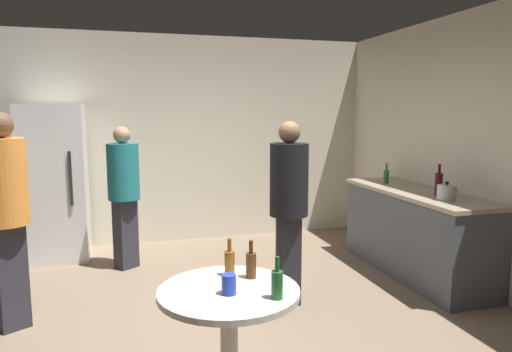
{
  "coord_description": "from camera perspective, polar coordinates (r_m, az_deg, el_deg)",
  "views": [
    {
      "loc": [
        -0.65,
        -3.55,
        1.72
      ],
      "look_at": [
        0.36,
        0.01,
        1.2
      ],
      "focal_mm": 32.58,
      "sensor_mm": 36.0,
      "label": 1
    }
  ],
  "objects": [
    {
      "name": "beer_bottle_on_counter",
      "position": [
        5.54,
        15.7,
        -0.0
      ],
      "size": [
        0.06,
        0.06,
        0.23
      ],
      "color": "#26662D",
      "rests_on": "kitchen_counter"
    },
    {
      "name": "person_in_teal_shirt",
      "position": [
        5.24,
        -15.92,
        -1.26
      ],
      "size": [
        0.47,
        0.47,
        1.56
      ],
      "rotation": [
        0.0,
        0.0,
        -0.95
      ],
      "color": "#2D2D38",
      "rests_on": "ground_plane"
    },
    {
      "name": "person_in_orange_shirt",
      "position": [
        4.08,
        -28.43,
        -3.07
      ],
      "size": [
        0.47,
        0.47,
        1.72
      ],
      "rotation": [
        0.0,
        0.0,
        -1.02
      ],
      "color": "#2D2D38",
      "rests_on": "ground_plane"
    },
    {
      "name": "plastic_cup_blue",
      "position": [
        2.59,
        -3.35,
        -13.14
      ],
      "size": [
        0.08,
        0.08,
        0.11
      ],
      "primitive_type": "cylinder",
      "color": "blue",
      "rests_on": "foreground_table"
    },
    {
      "name": "beer_bottle_amber",
      "position": [
        2.85,
        -3.26,
        -10.51
      ],
      "size": [
        0.06,
        0.06,
        0.23
      ],
      "color": "#8C5919",
      "rests_on": "foreground_table"
    },
    {
      "name": "kitchen_counter",
      "position": [
        5.22,
        18.95,
        -6.56
      ],
      "size": [
        0.64,
        1.96,
        0.9
      ],
      "color": "#4C515B",
      "rests_on": "ground_plane"
    },
    {
      "name": "beer_bottle_brown",
      "position": [
        2.81,
        -0.61,
        -10.79
      ],
      "size": [
        0.06,
        0.06,
        0.23
      ],
      "color": "#593314",
      "rests_on": "foreground_table"
    },
    {
      "name": "wall_side_right",
      "position": [
        4.85,
        26.77,
        2.71
      ],
      "size": [
        0.06,
        5.2,
        2.7
      ],
      "primitive_type": "cube",
      "color": "silver",
      "rests_on": "ground_plane"
    },
    {
      "name": "person_in_black_shirt",
      "position": [
        4.11,
        4.05,
        -2.79
      ],
      "size": [
        0.41,
        0.41,
        1.64
      ],
      "rotation": [
        0.0,
        0.0,
        -1.83
      ],
      "color": "#2D2D38",
      "rests_on": "ground_plane"
    },
    {
      "name": "ground_plane",
      "position": [
        4.02,
        -5.21,
        -18.21
      ],
      "size": [
        5.2,
        5.2,
        0.1
      ],
      "primitive_type": "cube",
      "color": "#7A6651"
    },
    {
      "name": "wine_bottle_on_counter",
      "position": [
        4.91,
        21.51,
        -0.85
      ],
      "size": [
        0.08,
        0.08,
        0.31
      ],
      "color": "#3F141E",
      "rests_on": "kitchen_counter"
    },
    {
      "name": "kettle",
      "position": [
        4.69,
        22.37,
        -1.86
      ],
      "size": [
        0.24,
        0.17,
        0.18
      ],
      "color": "#B2B2B7",
      "rests_on": "kitchen_counter"
    },
    {
      "name": "refrigerator",
      "position": [
        5.86,
        -23.47,
        -0.77
      ],
      "size": [
        0.7,
        0.68,
        1.8
      ],
      "color": "white",
      "rests_on": "ground_plane"
    },
    {
      "name": "wall_back",
      "position": [
        6.23,
        -9.92,
        4.4
      ],
      "size": [
        5.32,
        0.06,
        2.7
      ],
      "primitive_type": "cube",
      "color": "silver",
      "rests_on": "ground_plane"
    },
    {
      "name": "foreground_table",
      "position": [
        2.71,
        -3.35,
        -15.74
      ],
      "size": [
        0.8,
        0.8,
        0.73
      ],
      "color": "beige",
      "rests_on": "ground_plane"
    },
    {
      "name": "beer_bottle_green",
      "position": [
        2.52,
        2.6,
        -13.05
      ],
      "size": [
        0.06,
        0.06,
        0.23
      ],
      "color": "#26662D",
      "rests_on": "foreground_table"
    }
  ]
}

